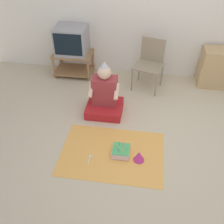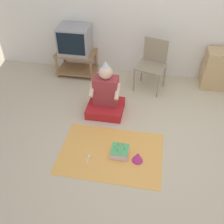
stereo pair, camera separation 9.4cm
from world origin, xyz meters
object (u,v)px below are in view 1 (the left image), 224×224
tv (71,40)px  party_hat_blue (139,156)px  person_seated (105,97)px  folding_chair (150,61)px  cardboard_box_stack (215,68)px  birthday_cake (121,151)px

tv → party_hat_blue: tv is taller
person_seated → folding_chair: bearing=52.6°
cardboard_box_stack → person_seated: bearing=-149.3°
tv → person_seated: 1.34m
tv → person_seated: size_ratio=0.64×
tv → person_seated: (0.76, -1.03, -0.40)m
tv → cardboard_box_stack: size_ratio=0.81×
birthday_cake → party_hat_blue: (0.24, -0.07, 0.02)m
birthday_cake → cardboard_box_stack: bearing=53.5°
person_seated → party_hat_blue: 1.12m
cardboard_box_stack → party_hat_blue: cardboard_box_stack is taller
person_seated → party_hat_blue: person_seated is taller
person_seated → birthday_cake: bearing=-67.6°
folding_chair → cardboard_box_stack: size_ratio=1.27×
tv → birthday_cake: (1.11, -1.89, -0.62)m
cardboard_box_stack → party_hat_blue: (-1.17, -1.97, -0.25)m
birthday_cake → party_hat_blue: bearing=-16.7°
cardboard_box_stack → birthday_cake: cardboard_box_stack is taller
folding_chair → person_seated: size_ratio=0.99×
tv → folding_chair: 1.42m
party_hat_blue → cardboard_box_stack: bearing=59.4°
folding_chair → tv: bearing=171.6°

